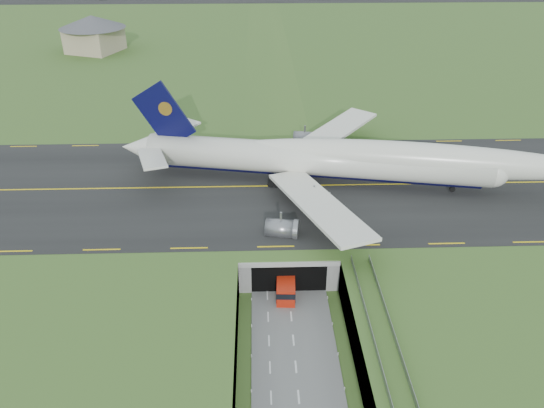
{
  "coord_description": "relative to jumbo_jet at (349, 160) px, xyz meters",
  "views": [
    {
      "loc": [
        -4.83,
        -58.9,
        54.92
      ],
      "look_at": [
        -2.35,
        20.0,
        9.55
      ],
      "focal_mm": 35.0,
      "sensor_mm": 36.0,
      "label": 1
    }
  ],
  "objects": [
    {
      "name": "taxiway",
      "position": [
        -12.94,
        -0.33,
        -5.26
      ],
      "size": [
        800.0,
        44.0,
        0.18
      ],
      "primitive_type": "cube",
      "color": "black",
      "rests_on": "airfield_deck"
    },
    {
      "name": "airfield_deck",
      "position": [
        -12.94,
        -33.33,
        -8.35
      ],
      "size": [
        800.0,
        800.0,
        6.0
      ],
      "primitive_type": "cube",
      "color": "gray",
      "rests_on": "ground"
    },
    {
      "name": "trench_road",
      "position": [
        -12.94,
        -40.83,
        -11.25
      ],
      "size": [
        12.0,
        75.0,
        0.2
      ],
      "primitive_type": "cube",
      "color": "slate",
      "rests_on": "ground"
    },
    {
      "name": "guideway",
      "position": [
        -1.94,
        -52.44,
        -6.03
      ],
      "size": [
        3.0,
        53.0,
        7.05
      ],
      "color": "#A8A8A3",
      "rests_on": "ground"
    },
    {
      "name": "ground",
      "position": [
        -12.94,
        -33.33,
        -11.35
      ],
      "size": [
        900.0,
        900.0,
        0.0
      ],
      "primitive_type": "plane",
      "color": "#365923",
      "rests_on": "ground"
    },
    {
      "name": "jumbo_jet",
      "position": [
        0.0,
        0.0,
        0.0
      ],
      "size": [
        92.33,
        59.1,
        19.89
      ],
      "rotation": [
        0.0,
        0.0,
        -0.19
      ],
      "color": "silver",
      "rests_on": "ground"
    },
    {
      "name": "shuttle_tram",
      "position": [
        -13.47,
        -25.53,
        -9.6
      ],
      "size": [
        3.35,
        7.95,
        3.18
      ],
      "rotation": [
        0.0,
        0.0,
        -0.05
      ],
      "color": "#B31E0B",
      "rests_on": "ground"
    },
    {
      "name": "service_building",
      "position": [
        -76.82,
        108.7,
        2.31
      ],
      "size": [
        30.68,
        30.68,
        12.93
      ],
      "rotation": [
        0.0,
        0.0,
        -0.37
      ],
      "color": "tan",
      "rests_on": "ground"
    },
    {
      "name": "tunnel_portal",
      "position": [
        -12.94,
        -16.62,
        -8.01
      ],
      "size": [
        17.0,
        22.3,
        6.0
      ],
      "color": "gray",
      "rests_on": "ground"
    }
  ]
}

